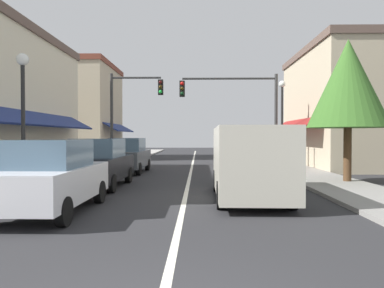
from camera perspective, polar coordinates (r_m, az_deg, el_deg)
ground_plane at (r=21.22m, az=-0.09°, el=-3.83°), size 80.00×80.00×0.00m
sidewalk_left at (r=22.02m, az=-14.58°, el=-3.53°), size 2.60×56.00×0.12m
sidewalk_right at (r=21.81m, az=14.54°, el=-3.58°), size 2.60×56.00×0.12m
lane_center_stripe at (r=21.22m, az=-0.09°, el=-3.83°), size 0.14×52.00×0.01m
storefront_right_block at (r=24.83m, az=21.95°, el=5.14°), size 6.20×10.20×7.20m
storefront_far_left at (r=32.70m, az=-16.42°, el=4.80°), size 6.44×8.20×7.89m
parked_car_nearest_left at (r=9.61m, az=-20.73°, el=-4.71°), size 1.80×4.11×1.77m
parked_car_second_left at (r=13.95m, az=-14.01°, el=-2.86°), size 1.84×4.13×1.77m
parked_car_third_left at (r=19.27m, az=-9.78°, el=-1.74°), size 1.85×4.14×1.77m
van_in_lane at (r=11.12m, az=8.71°, el=-2.47°), size 2.06×5.21×2.12m
traffic_signal_mast_arm at (r=21.39m, az=7.51°, el=6.19°), size 5.56×0.50×5.39m
traffic_signal_left_corner at (r=22.62m, az=-9.65°, el=5.85°), size 3.20×0.50×5.61m
street_lamp_left_near at (r=12.33m, az=-24.44°, el=6.23°), size 0.36×0.36×4.34m
street_lamp_right_mid at (r=20.68m, az=13.61°, el=5.04°), size 0.36×0.36×4.84m
tree_right_near at (r=15.74m, az=22.76°, el=8.48°), size 3.10×3.10×5.60m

